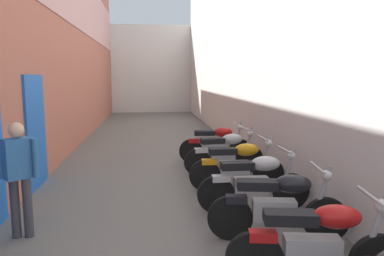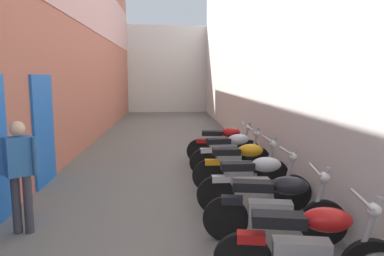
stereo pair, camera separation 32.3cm
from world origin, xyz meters
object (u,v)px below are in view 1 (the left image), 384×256
Objects in this scene: motorcycle_third at (318,243)px; motorcycle_eighth at (216,143)px; motorcycle_sixth at (238,164)px; motorcycle_fifth at (255,181)px; motorcycle_fourth at (279,204)px; pedestrian_further_down at (19,171)px; motorcycle_seventh at (225,152)px.

motorcycle_third is 0.99× the size of motorcycle_eighth.
motorcycle_third and motorcycle_sixth have the same top height.
motorcycle_sixth is 1.00× the size of motorcycle_eighth.
motorcycle_third is 2.18m from motorcycle_fifth.
motorcycle_fifth is 1.12m from motorcycle_sixth.
motorcycle_fourth and motorcycle_sixth have the same top height.
motorcycle_third is 0.99× the size of motorcycle_fifth.
motorcycle_eighth is at bearing 48.90° from pedestrian_further_down.
motorcycle_fifth is (0.00, 2.18, 0.00)m from motorcycle_third.
motorcycle_third and motorcycle_seventh have the same top height.
pedestrian_further_down reaches higher than motorcycle_seventh.
motorcycle_sixth is (0.00, 3.30, 0.00)m from motorcycle_third.
motorcycle_seventh is 1.05m from motorcycle_eighth.
motorcycle_third is at bearing -90.00° from motorcycle_fifth.
motorcycle_sixth is 1.16m from motorcycle_seventh.
pedestrian_further_down is (-3.39, 0.52, 0.42)m from motorcycle_fourth.
motorcycle_seventh is (0.00, 3.36, 0.00)m from motorcycle_fourth.
motorcycle_fourth is 3.36m from motorcycle_seventh.
motorcycle_eighth is at bearing 90.00° from motorcycle_fourth.
motorcycle_sixth is at bearing 90.00° from motorcycle_fifth.
motorcycle_fifth is 1.00× the size of motorcycle_sixth.
pedestrian_further_down reaches higher than motorcycle_sixth.
motorcycle_fifth and motorcycle_seventh have the same top height.
motorcycle_sixth is at bearing 90.00° from motorcycle_fourth.
motorcycle_eighth is 5.18m from pedestrian_further_down.
motorcycle_fifth is 1.18× the size of pedestrian_further_down.
motorcycle_fourth and motorcycle_seventh have the same top height.
motorcycle_eighth is (-0.00, 3.33, 0.00)m from motorcycle_fifth.
motorcycle_sixth is (-0.00, 1.12, 0.00)m from motorcycle_fifth.
pedestrian_further_down reaches higher than motorcycle_fifth.
motorcycle_fourth is at bearing -90.01° from motorcycle_fifth.
motorcycle_sixth is 1.00× the size of motorcycle_seventh.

